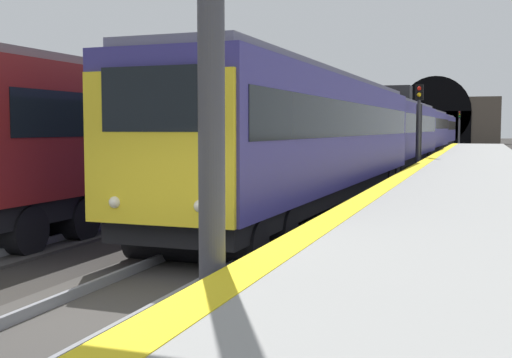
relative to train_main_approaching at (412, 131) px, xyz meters
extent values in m
plane|color=#282623|center=(-41.39, 0.00, -2.29)|extent=(320.00, 320.00, 0.00)
cube|color=gray|center=(-41.39, -4.45, -1.76)|extent=(112.00, 4.41, 1.06)
cube|color=yellow|center=(-41.39, -2.50, -1.23)|extent=(112.00, 0.50, 0.01)
cube|color=#383533|center=(-41.39, 0.00, -2.26)|extent=(160.00, 2.89, 0.06)
cube|color=gray|center=(-41.39, 0.72, -2.15)|extent=(160.00, 0.07, 0.15)
cube|color=gray|center=(-41.39, -0.72, -2.15)|extent=(160.00, 0.07, 0.15)
cube|color=navy|center=(-29.39, 0.00, 0.06)|extent=(19.04, 3.28, 2.90)
cube|color=black|center=(-29.39, 0.00, 0.42)|extent=(18.28, 3.30, 0.91)
cube|color=slate|center=(-29.39, 0.00, 1.62)|extent=(18.46, 2.85, 0.20)
cube|color=black|center=(-29.39, 0.00, -1.56)|extent=(18.65, 2.94, 0.48)
cylinder|color=black|center=(-37.57, 0.20, -1.86)|extent=(0.91, 2.61, 0.85)
cylinder|color=black|center=(-35.77, 0.16, -1.86)|extent=(0.91, 2.61, 0.85)
cylinder|color=black|center=(-23.01, -0.16, -1.86)|extent=(0.91, 2.61, 0.85)
cylinder|color=black|center=(-21.21, -0.20, -1.86)|extent=(0.91, 2.61, 0.85)
cube|color=yellow|center=(-38.92, 0.23, -0.14)|extent=(0.19, 2.71, 2.50)
cube|color=black|center=(-38.97, 0.24, 0.64)|extent=(0.09, 1.97, 1.05)
sphere|color=#F2EACC|center=(-39.00, -0.54, -1.04)|extent=(0.20, 0.20, 0.20)
sphere|color=#F2EACC|center=(-38.96, 1.01, -1.04)|extent=(0.20, 0.20, 0.20)
cube|color=navy|center=(-9.79, 0.00, 0.06)|extent=(19.04, 3.28, 2.90)
cube|color=black|center=(-9.79, 0.00, 0.44)|extent=(18.28, 3.30, 0.99)
cube|color=slate|center=(-9.79, 0.00, 1.62)|extent=(18.46, 2.85, 0.20)
cube|color=black|center=(-9.79, 0.00, -1.56)|extent=(18.65, 2.94, 0.48)
cylinder|color=black|center=(-17.89, 0.20, -1.86)|extent=(0.91, 2.61, 0.85)
cylinder|color=black|center=(-16.09, 0.16, -1.86)|extent=(0.91, 2.61, 0.85)
cylinder|color=black|center=(-3.48, -0.16, -1.86)|extent=(0.91, 2.61, 0.85)
cylinder|color=black|center=(-1.68, -0.20, -1.86)|extent=(0.91, 2.61, 0.85)
cube|color=navy|center=(9.82, 0.00, 0.06)|extent=(19.04, 3.28, 2.90)
cube|color=black|center=(9.82, 0.00, 0.56)|extent=(18.28, 3.30, 0.86)
cube|color=slate|center=(9.82, 0.00, 1.62)|extent=(18.46, 2.85, 0.20)
cube|color=black|center=(9.82, 0.00, -1.56)|extent=(18.65, 2.94, 0.48)
cylinder|color=black|center=(1.66, 0.20, -1.86)|extent=(0.91, 2.61, 0.85)
cylinder|color=black|center=(3.46, 0.16, -1.86)|extent=(0.91, 2.61, 0.85)
cylinder|color=black|center=(16.17, -0.16, -1.86)|extent=(0.91, 2.61, 0.85)
cylinder|color=black|center=(17.97, -0.20, -1.86)|extent=(0.91, 2.61, 0.85)
cube|color=navy|center=(29.42, 0.00, 0.06)|extent=(19.04, 3.28, 2.90)
cube|color=black|center=(29.42, 0.00, 0.48)|extent=(18.28, 3.30, 0.98)
cube|color=slate|center=(29.42, 0.00, 1.62)|extent=(18.46, 2.85, 0.20)
cube|color=black|center=(29.42, 0.00, -1.56)|extent=(18.65, 2.94, 0.48)
cylinder|color=black|center=(20.92, 0.21, -1.86)|extent=(0.91, 2.61, 0.85)
cylinder|color=black|center=(22.72, 0.17, -1.86)|extent=(0.91, 2.61, 0.85)
cylinder|color=black|center=(36.13, -0.17, -1.86)|extent=(0.91, 2.61, 0.85)
cylinder|color=black|center=(37.93, -0.21, -1.86)|extent=(0.91, 2.61, 0.85)
cube|color=black|center=(-9.79, 0.00, 2.17)|extent=(1.34, 1.72, 0.90)
cube|color=maroon|center=(-28.86, 4.52, 0.13)|extent=(20.44, 3.14, 2.76)
cube|color=black|center=(-28.86, 4.52, 0.46)|extent=(19.63, 3.15, 0.92)
cube|color=slate|center=(-28.86, 4.52, 1.61)|extent=(19.82, 2.71, 0.20)
cube|color=black|center=(-28.86, 4.52, -1.45)|extent=(20.03, 2.80, 0.54)
cylinder|color=black|center=(-36.16, 4.65, -1.80)|extent=(1.03, 2.57, 0.99)
cylinder|color=black|center=(-21.56, 4.39, -1.80)|extent=(1.03, 2.57, 0.99)
cylinder|color=black|center=(-19.76, 4.36, -1.80)|extent=(1.03, 2.57, 0.99)
cube|color=maroon|center=(-7.96, 4.52, 0.13)|extent=(20.44, 3.14, 2.76)
cube|color=black|center=(-7.96, 4.52, 0.50)|extent=(19.63, 3.15, 0.90)
cube|color=slate|center=(-7.96, 4.52, 1.61)|extent=(19.82, 2.71, 0.20)
cube|color=black|center=(-7.96, 4.52, -1.45)|extent=(20.03, 2.80, 0.54)
cylinder|color=black|center=(-17.19, 4.68, -1.80)|extent=(1.03, 2.57, 0.99)
cylinder|color=black|center=(-15.39, 4.65, -1.80)|extent=(1.03, 2.57, 0.99)
cylinder|color=black|center=(-0.54, 4.39, -1.80)|extent=(1.03, 2.57, 0.99)
cylinder|color=black|center=(1.26, 4.35, -1.80)|extent=(1.03, 2.57, 0.99)
cube|color=black|center=(-7.96, 4.52, 2.16)|extent=(1.33, 1.69, 0.90)
cylinder|color=#38383D|center=(-15.73, -1.83, -0.38)|extent=(0.16, 0.16, 3.83)
cube|color=black|center=(-15.73, -1.83, 1.91)|extent=(0.20, 0.38, 0.75)
cube|color=#38383D|center=(-15.59, -1.83, -0.38)|extent=(0.04, 0.28, 3.45)
sphere|color=red|center=(-15.86, -1.83, 2.09)|extent=(0.20, 0.20, 0.20)
sphere|color=yellow|center=(-15.86, -1.83, 1.79)|extent=(0.20, 0.20, 0.20)
cylinder|color=#4C4C54|center=(47.86, -1.83, -0.36)|extent=(0.16, 0.16, 3.85)
cube|color=black|center=(47.86, -1.83, 2.09)|extent=(0.20, 0.38, 1.05)
cube|color=#4C4C54|center=(48.00, -1.83, -0.36)|extent=(0.04, 0.28, 3.47)
sphere|color=red|center=(47.73, -1.83, 2.41)|extent=(0.20, 0.20, 0.20)
sphere|color=yellow|center=(47.73, -1.83, 2.11)|extent=(0.20, 0.20, 0.20)
sphere|color=green|center=(47.73, -1.83, 1.81)|extent=(0.20, 0.20, 0.20)
cylinder|color=#3F3F47|center=(-42.08, -2.05, 1.15)|extent=(0.28, 0.28, 6.88)
cube|color=#51473D|center=(60.30, 2.26, 1.39)|extent=(2.31, 19.83, 7.37)
cube|color=black|center=(59.10, 2.26, 0.29)|extent=(0.12, 11.10, 5.16)
cylinder|color=black|center=(59.10, 2.26, 2.87)|extent=(0.12, 11.10, 11.10)
camera|label=1|loc=(-48.30, -4.67, 0.18)|focal=45.76mm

